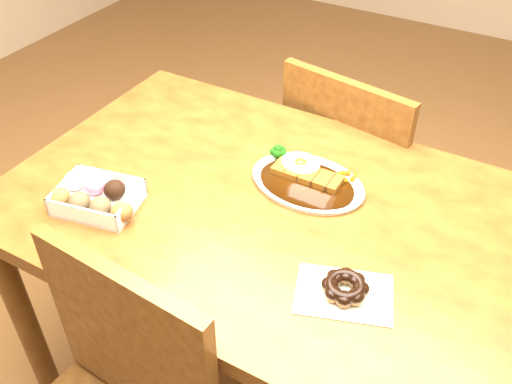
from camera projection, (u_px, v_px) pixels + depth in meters
The scene contains 5 objects.
table at pixel (265, 234), 1.36m from camera, with size 1.20×0.80×0.75m.
chair_far at pixel (357, 177), 1.81m from camera, with size 0.48×0.48×0.87m.
katsu_curry_plate at pixel (306, 179), 1.34m from camera, with size 0.29×0.21×0.05m.
donut_box at pixel (95, 197), 1.27m from camera, with size 0.21×0.17×0.05m.
pon_de_ring at pixel (345, 288), 1.07m from camera, with size 0.22×0.18×0.04m.
Camera 1 is at (0.47, -0.87, 1.59)m, focal length 40.00 mm.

